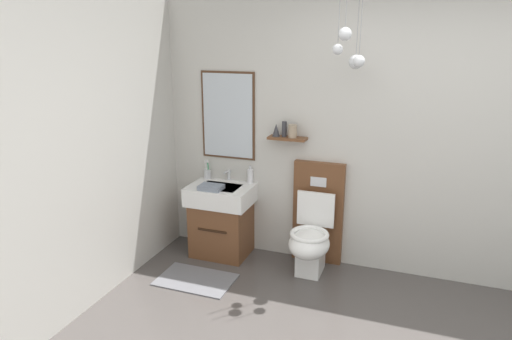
% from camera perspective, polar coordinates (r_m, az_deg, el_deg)
% --- Properties ---
extents(wall_back, '(5.16, 0.59, 2.59)m').
position_cam_1_polar(wall_back, '(4.24, 20.34, 3.97)').
color(wall_back, beige).
rests_on(wall_back, ground).
extents(wall_left, '(0.12, 3.77, 2.59)m').
position_cam_1_polar(wall_left, '(3.50, -25.58, 0.88)').
color(wall_left, beige).
rests_on(wall_left, ground).
extents(bath_mat, '(0.68, 0.44, 0.01)m').
position_cam_1_polar(bath_mat, '(4.32, -7.46, -13.30)').
color(bath_mat, slate).
rests_on(bath_mat, ground).
extents(vanity_sink_left, '(0.62, 0.49, 0.72)m').
position_cam_1_polar(vanity_sink_left, '(4.63, -4.24, -5.93)').
color(vanity_sink_left, brown).
rests_on(vanity_sink_left, ground).
extents(tap_on_left_sink, '(0.03, 0.13, 0.11)m').
position_cam_1_polar(tap_on_left_sink, '(4.65, -3.46, -0.47)').
color(tap_on_left_sink, silver).
rests_on(tap_on_left_sink, vanity_sink_left).
extents(toilet, '(0.48, 0.62, 1.00)m').
position_cam_1_polar(toilet, '(4.36, 7.11, -7.54)').
color(toilet, brown).
rests_on(toilet, ground).
extents(toothbrush_cup, '(0.07, 0.07, 0.20)m').
position_cam_1_polar(toothbrush_cup, '(4.73, -6.05, -0.39)').
color(toothbrush_cup, silver).
rests_on(toothbrush_cup, vanity_sink_left).
extents(soap_dispenser, '(0.06, 0.06, 0.18)m').
position_cam_1_polar(soap_dispenser, '(4.56, -0.72, -0.73)').
color(soap_dispenser, white).
rests_on(soap_dispenser, vanity_sink_left).
extents(folded_hand_towel, '(0.22, 0.16, 0.04)m').
position_cam_1_polar(folded_hand_towel, '(4.40, -5.58, -2.14)').
color(folded_hand_towel, gray).
rests_on(folded_hand_towel, vanity_sink_left).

